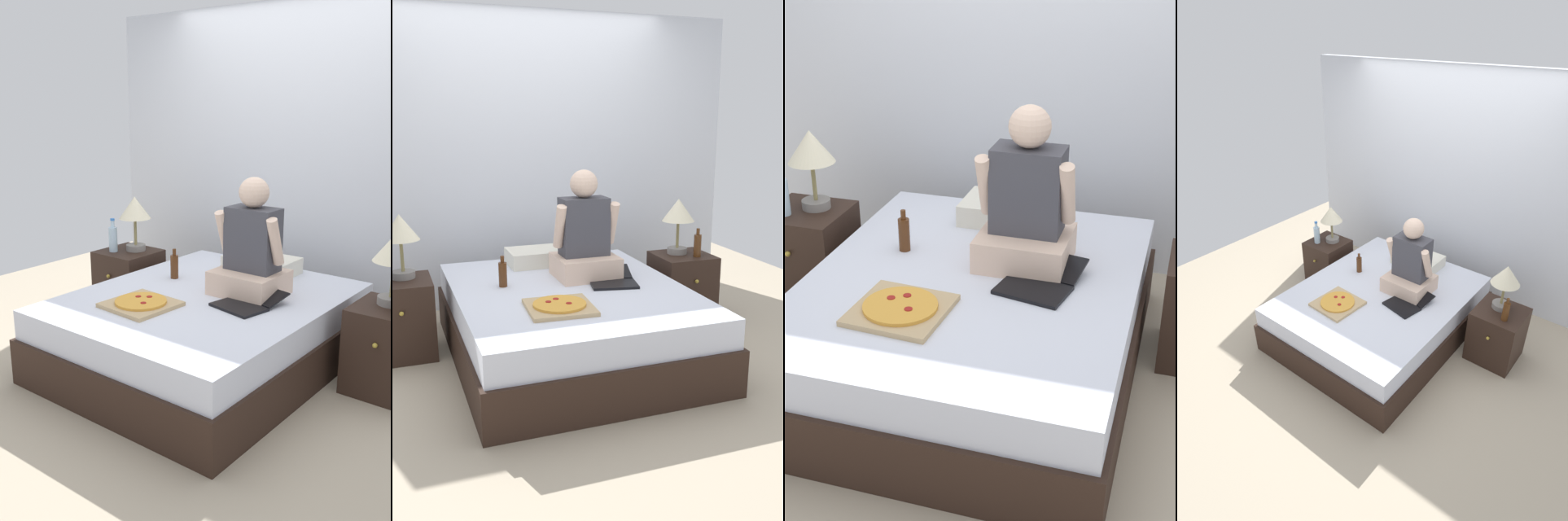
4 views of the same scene
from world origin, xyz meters
TOP-DOWN VIEW (x-y plane):
  - ground_plane at (0.00, 0.00)m, footprint 5.85×5.85m
  - wall_back at (0.00, 1.35)m, footprint 3.85×0.12m
  - bed at (0.00, 0.00)m, footprint 1.59×1.97m
  - nightstand_left at (-1.11, 0.40)m, footprint 0.44×0.47m
  - lamp_on_left_nightstand at (-1.07, 0.45)m, footprint 0.26×0.26m
  - water_bottle at (-1.19, 0.31)m, footprint 0.07×0.07m
  - nightstand_right at (1.11, 0.40)m, footprint 0.44×0.47m
  - pillow at (-0.01, 0.71)m, footprint 0.52×0.34m
  - person_seated at (0.20, 0.24)m, footprint 0.47×0.40m
  - laptop at (0.32, 0.01)m, footprint 0.39×0.47m
  - pizza_box at (-0.20, -0.41)m, footprint 0.42×0.42m
  - beer_bottle_on_bed at (-0.42, 0.18)m, footprint 0.06×0.06m

SIDE VIEW (x-z plane):
  - ground_plane at x=0.00m, z-range 0.00..0.00m
  - bed at x=0.00m, z-range 0.00..0.49m
  - nightstand_left at x=-1.11m, z-range 0.00..0.55m
  - nightstand_right at x=1.11m, z-range 0.00..0.55m
  - pizza_box at x=-0.20m, z-range 0.49..0.53m
  - laptop at x=0.32m, z-range 0.48..0.55m
  - pillow at x=-0.01m, z-range 0.49..0.61m
  - beer_bottle_on_bed at x=-0.42m, z-range 0.47..0.69m
  - water_bottle at x=-1.19m, z-range 0.52..0.80m
  - person_seated at x=0.20m, z-range 0.39..1.17m
  - lamp_on_left_nightstand at x=-1.07m, z-range 0.65..1.10m
  - wall_back at x=0.00m, z-range 0.00..2.50m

